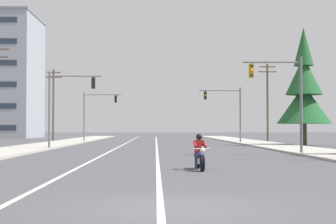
{
  "coord_description": "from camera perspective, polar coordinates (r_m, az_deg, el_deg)",
  "views": [
    {
      "loc": [
        -0.32,
        -11.34,
        1.68
      ],
      "look_at": [
        0.59,
        27.59,
        2.86
      ],
      "focal_mm": 57.35,
      "sensor_mm": 36.0,
      "label": 1
    }
  ],
  "objects": [
    {
      "name": "ground_plane",
      "position": [
        11.47,
        0.29,
        -10.14
      ],
      "size": [
        400.0,
        400.0,
        0.0
      ],
      "primitive_type": "plane",
      "color": "#47474C"
    },
    {
      "name": "utility_pole_right_far",
      "position": [
        70.9,
        10.53,
        1.32
      ],
      "size": [
        2.32,
        0.26,
        10.07
      ],
      "color": "brown",
      "rests_on": "ground"
    },
    {
      "name": "utility_pole_left_far",
      "position": [
        74.58,
        -12.08,
        1.01
      ],
      "size": [
        2.22,
        0.26,
        9.68
      ],
      "color": "brown",
      "rests_on": "ground"
    },
    {
      "name": "lane_stripe_left",
      "position": [
        56.46,
        -4.68,
        -3.42
      ],
      "size": [
        0.16,
        100.0,
        0.01
      ],
      "primitive_type": "cube",
      "color": "beige",
      "rests_on": "ground"
    },
    {
      "name": "traffic_signal_mid_right",
      "position": [
        59.66,
        6.45,
        0.59
      ],
      "size": [
        4.67,
        0.37,
        6.2
      ],
      "color": "slate",
      "rests_on": "ground"
    },
    {
      "name": "traffic_signal_near_left",
      "position": [
        43.56,
        -10.97,
        1.42
      ],
      "size": [
        4.16,
        0.49,
        6.2
      ],
      "color": "slate",
      "rests_on": "ground"
    },
    {
      "name": "traffic_signal_mid_left",
      "position": [
        67.12,
        -7.78,
        0.34
      ],
      "size": [
        4.67,
        0.43,
        6.2
      ],
      "color": "slate",
      "rests_on": "ground"
    },
    {
      "name": "motorcycle_with_rider",
      "position": [
        21.71,
        3.39,
        -4.61
      ],
      "size": [
        0.7,
        2.19,
        1.46
      ],
      "color": "black",
      "rests_on": "ground"
    },
    {
      "name": "traffic_signal_near_right",
      "position": [
        34.55,
        12.29,
        2.21
      ],
      "size": [
        3.77,
        0.37,
        6.2
      ],
      "color": "slate",
      "rests_on": "ground"
    },
    {
      "name": "lane_stripe_center",
      "position": [
        56.37,
        -1.23,
        -3.43
      ],
      "size": [
        0.16,
        100.0,
        0.01
      ],
      "primitive_type": "cube",
      "color": "beige",
      "rests_on": "ground"
    },
    {
      "name": "sidewalk_kerb_left",
      "position": [
        52.4,
        -12.73,
        -3.45
      ],
      "size": [
        4.4,
        110.0,
        0.14
      ],
      "primitive_type": "cube",
      "color": "#ADA89E",
      "rests_on": "ground"
    },
    {
      "name": "sidewalk_kerb_right",
      "position": [
        52.53,
        10.74,
        -3.46
      ],
      "size": [
        4.4,
        110.0,
        0.14
      ],
      "primitive_type": "cube",
      "color": "#ADA89E",
      "rests_on": "ground"
    },
    {
      "name": "conifer_tree_right_verge_far",
      "position": [
        52.73,
        14.25,
        2.15
      ],
      "size": [
        5.15,
        5.15,
        11.34
      ],
      "color": "#4C3828",
      "rests_on": "ground"
    }
  ]
}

